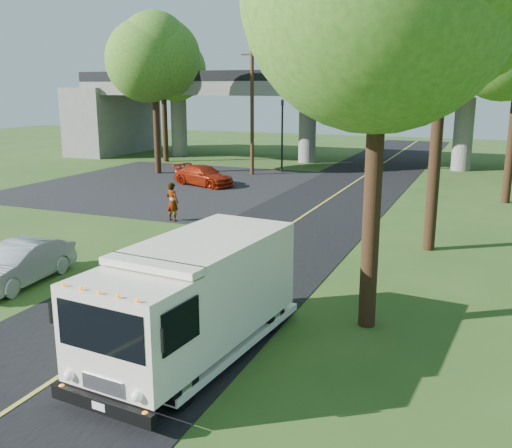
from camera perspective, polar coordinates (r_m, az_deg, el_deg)
The scene contains 13 objects.
ground at distance 16.45m, azimuth -9.09°, elevation -8.26°, with size 120.00×120.00×0.00m, color #2D4F1C.
road at distance 25.08m, azimuth 2.91°, elevation -0.43°, with size 7.00×90.00×0.02m, color black.
parking_lot at distance 36.89m, azimuth -9.08°, elevation 3.93°, with size 16.00×18.00×0.01m, color black.
lane_line at distance 25.08m, azimuth 2.91°, elevation -0.39°, with size 0.12×90.00×0.01m, color gold.
overpass at distance 45.69m, azimuth 12.54°, elevation 11.35°, with size 54.00×10.00×7.30m.
traffic_signal at distance 41.52m, azimuth 2.64°, elevation 9.59°, with size 0.18×0.22×5.20m.
utility_pole at distance 40.14m, azimuth -0.39°, elevation 11.46°, with size 1.60×0.26×9.00m.
tree_left_lot at distance 41.16m, azimuth -10.06°, elevation 15.92°, with size 5.60×5.50×10.50m.
tree_left_far at distance 47.82m, azimuth -9.19°, elevation 15.05°, with size 5.26×5.16×9.89m.
step_van at distance 13.08m, azimuth -6.17°, elevation -7.17°, with size 2.91×6.56×2.68m.
red_sedan at distance 36.15m, azimuth -5.25°, elevation 4.85°, with size 1.75×4.31×1.25m, color maroon.
silver_sedan at distance 19.41m, azimuth -22.57°, elevation -3.68°, with size 1.40×4.01×1.32m, color #9899A0.
pedestrian at distance 26.53m, azimuth -8.36°, elevation 2.19°, with size 0.66×0.43×1.81m, color gray.
Camera 1 is at (8.17, -12.93, 6.07)m, focal length 40.00 mm.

